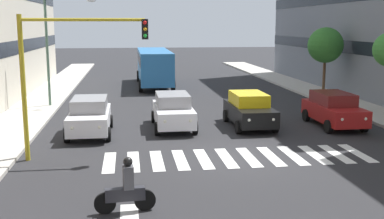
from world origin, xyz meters
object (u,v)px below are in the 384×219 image
(traffic_light_gantry, at_px, (60,62))
(motorcycle_with_rider, at_px, (126,190))
(bus_behind_traffic, at_px, (154,64))
(car_2, at_px, (173,111))
(street_tree_2, at_px, (325,45))
(car_0, at_px, (334,109))
(street_lamp_right, at_px, (56,38))
(car_1, at_px, (249,110))
(car_3, at_px, (90,116))

(traffic_light_gantry, bearing_deg, motorcycle_with_rider, 112.75)
(bus_behind_traffic, bearing_deg, car_2, 90.00)
(car_2, height_order, motorcycle_with_rider, car_2)
(street_tree_2, bearing_deg, car_2, 37.21)
(traffic_light_gantry, bearing_deg, car_0, -161.23)
(street_lamp_right, bearing_deg, car_0, 152.54)
(car_1, bearing_deg, street_lamp_right, -34.74)
(car_1, xyz_separation_m, motorcycle_with_rider, (6.16, 10.44, -0.24))
(car_3, xyz_separation_m, bus_behind_traffic, (-4.02, -17.63, 0.97))
(car_0, distance_m, car_2, 8.18)
(car_1, height_order, street_lamp_right, street_lamp_right)
(street_tree_2, bearing_deg, car_0, 69.88)
(traffic_light_gantry, bearing_deg, street_lamp_right, -81.27)
(car_0, height_order, car_1, same)
(car_0, bearing_deg, street_tree_2, -110.12)
(street_lamp_right, bearing_deg, traffic_light_gantry, 98.73)
(traffic_light_gantry, height_order, street_tree_2, traffic_light_gantry)
(car_3, bearing_deg, street_lamp_right, -72.27)
(car_1, distance_m, bus_behind_traffic, 17.45)
(motorcycle_with_rider, height_order, street_lamp_right, street_lamp_right)
(car_1, height_order, bus_behind_traffic, bus_behind_traffic)
(car_3, distance_m, street_lamp_right, 8.90)
(car_0, relative_size, street_tree_2, 0.93)
(car_2, xyz_separation_m, car_3, (4.02, 0.85, 0.00))
(street_lamp_right, bearing_deg, car_3, 107.73)
(street_lamp_right, relative_size, street_tree_2, 1.39)
(car_0, distance_m, street_lamp_right, 16.89)
(car_0, xyz_separation_m, car_3, (12.17, 0.21, 0.00))
(car_2, bearing_deg, traffic_light_gantry, 46.92)
(motorcycle_with_rider, bearing_deg, car_0, -136.26)
(motorcycle_with_rider, distance_m, street_lamp_right, 18.50)
(car_2, distance_m, street_tree_2, 14.86)
(car_3, bearing_deg, bus_behind_traffic, -102.84)
(car_0, height_order, car_3, same)
(car_3, xyz_separation_m, traffic_light_gantry, (0.66, 4.16, 2.85))
(motorcycle_with_rider, bearing_deg, car_2, -102.24)
(bus_behind_traffic, bearing_deg, car_1, 102.76)
(motorcycle_with_rider, xyz_separation_m, traffic_light_gantry, (2.37, -5.65, 3.09))
(car_1, relative_size, street_lamp_right, 0.66)
(car_3, bearing_deg, street_tree_2, -148.25)
(car_0, bearing_deg, car_1, -5.74)
(street_tree_2, bearing_deg, traffic_light_gantry, 40.31)
(car_0, bearing_deg, bus_behind_traffic, -64.93)
(car_0, xyz_separation_m, motorcycle_with_rider, (10.46, 10.01, -0.24))
(motorcycle_with_rider, bearing_deg, street_tree_2, -125.57)
(motorcycle_with_rider, xyz_separation_m, street_lamp_right, (4.21, -17.64, 3.65))
(traffic_light_gantry, relative_size, street_lamp_right, 0.82)
(car_2, distance_m, car_3, 4.11)
(car_0, xyz_separation_m, car_2, (8.15, -0.65, 0.00))
(car_2, relative_size, street_lamp_right, 0.66)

